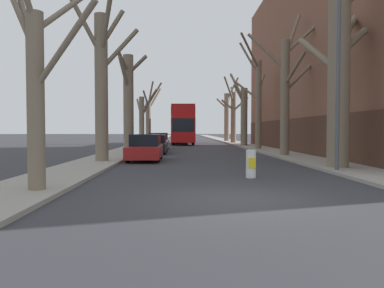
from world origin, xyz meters
The scene contains 21 objects.
ground_plane centered at (0.00, 0.00, 0.00)m, with size 300.00×300.00×0.00m, color #333338.
sidewalk_left centered at (-5.58, 50.00, 0.06)m, with size 2.45×120.00×0.12m, color gray.
sidewalk_right centered at (5.58, 50.00, 0.06)m, with size 2.45×120.00×0.12m, color gray.
building_facade_right centered at (11.80, 18.87, 7.25)m, with size 10.08×30.91×14.52m.
street_tree_left_0 centered at (-5.03, 0.97, 3.01)m, with size 3.08×3.60×6.54m.
street_tree_left_1 centered at (-5.27, 10.01, 4.20)m, with size 3.48×2.78×8.53m.
street_tree_left_2 centered at (-5.12, 18.33, 3.80)m, with size 2.13×2.06×7.19m.
street_tree_left_3 centered at (-5.13, 27.90, 2.72)m, with size 2.37×3.23×5.51m.
street_tree_left_4 centered at (-5.24, 37.09, 3.39)m, with size 2.38×4.00×7.48m.
street_tree_right_0 centered at (5.31, 6.73, 3.95)m, with size 2.57×3.67×8.14m.
street_tree_right_1 centered at (5.19, 14.19, 4.19)m, with size 4.51×4.04×9.18m.
street_tree_right_2 centered at (5.04, 22.29, 4.22)m, with size 2.93×3.89×9.24m.
street_tree_right_3 centered at (5.03, 29.12, 3.30)m, with size 1.67×2.28×7.65m.
street_tree_right_4 centered at (5.20, 37.70, 3.74)m, with size 3.33×4.02×8.06m.
street_tree_right_5 centered at (5.31, 45.26, 3.93)m, with size 3.27×2.55×9.18m.
double_decker_bus centered at (-1.10, 36.29, 2.52)m, with size 2.61×11.90×4.44m.
parked_car_0 centered at (-3.28, 11.56, 0.67)m, with size 1.75×4.19×1.44m.
parked_car_1 centered at (-3.28, 18.03, 0.63)m, with size 1.86×4.40×1.32m.
parked_car_2 centered at (-3.28, 23.48, 0.67)m, with size 1.72×3.95×1.42m.
lamp_post centered at (4.62, 5.43, 4.14)m, with size 1.40×0.20×7.37m.
traffic_bollard centered at (1.12, 4.04, 0.49)m, with size 0.34×0.35×0.97m.
Camera 1 is at (-1.31, -8.87, 1.66)m, focal length 35.00 mm.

